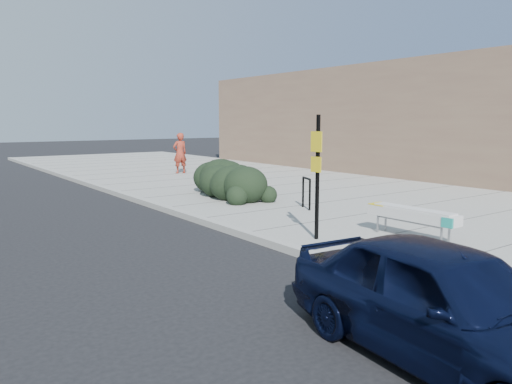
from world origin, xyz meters
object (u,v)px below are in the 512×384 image
bench (412,215)px  bike_rack (306,190)px  sedan_navy (445,303)px  pedestrian (180,153)px  sign_post (317,169)px

bench → bike_rack: bearing=80.5°
bench → sedan_navy: (-4.07, -3.47, 0.03)m
bike_rack → bench: bearing=-76.1°
bike_rack → sedan_navy: sedan_navy is taller
bench → bike_rack: size_ratio=2.36×
bike_rack → pedestrian: pedestrian is taller
bench → bike_rack: (0.55, 3.96, 0.04)m
bench → pedestrian: size_ratio=1.10×
bench → pedestrian: bearing=80.2°
sign_post → sedan_navy: 5.22m
pedestrian → bike_rack: bearing=82.4°
bench → sedan_navy: bearing=-141.1°
sign_post → pedestrian: bearing=70.5°
bench → sedan_navy: 5.34m
bench → pedestrian: (2.13, 14.63, 0.45)m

